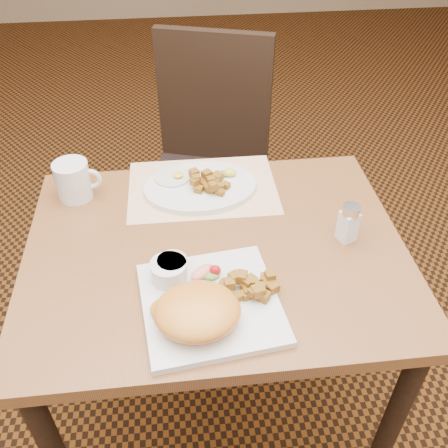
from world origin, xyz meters
TOP-DOWN VIEW (x-y plane):
  - ground at (0.00, 0.00)m, footprint 8.00×8.00m
  - table at (0.00, 0.00)m, footprint 0.90×0.70m
  - chair_far at (0.04, 0.72)m, footprint 0.53×0.54m
  - placemat at (-0.01, 0.24)m, footprint 0.40×0.28m
  - plate_square at (-0.03, -0.18)m, footprint 0.31×0.31m
  - plate_oval at (-0.02, 0.23)m, footprint 0.32×0.25m
  - hollandaise_mound at (-0.06, -0.23)m, footprint 0.18×0.15m
  - ramekin at (-0.11, -0.10)m, footprint 0.08×0.08m
  - garnish_sq at (-0.03, -0.11)m, footprint 0.08×0.06m
  - fried_egg at (-0.09, 0.27)m, footprint 0.10×0.10m
  - garnish_ov at (0.06, 0.26)m, footprint 0.05×0.04m
  - salt_shaker at (0.31, -0.01)m, footprint 0.05×0.05m
  - coffee_mug at (-0.35, 0.24)m, footprint 0.12×0.09m
  - home_fries_sq at (0.06, -0.16)m, footprint 0.13×0.08m
  - home_fries_ov at (0.00, 0.22)m, footprint 0.11×0.10m

SIDE VIEW (x-z plane):
  - ground at x=0.00m, z-range 0.00..0.00m
  - chair_far at x=0.04m, z-range 0.05..1.02m
  - table at x=0.00m, z-range 0.27..1.02m
  - placemat at x=-0.01m, z-range 0.75..0.75m
  - plate_square at x=-0.03m, z-range 0.75..0.77m
  - plate_oval at x=-0.02m, z-range 0.75..0.77m
  - fried_egg at x=-0.09m, z-range 0.76..0.78m
  - garnish_sq at x=-0.03m, z-range 0.76..0.79m
  - garnish_ov at x=0.06m, z-range 0.77..0.79m
  - home_fries_sq at x=0.06m, z-range 0.76..0.80m
  - home_fries_ov at x=0.00m, z-range 0.76..0.80m
  - ramekin at x=-0.11m, z-range 0.77..0.81m
  - hollandaise_mound at x=-0.06m, z-range 0.76..0.83m
  - coffee_mug at x=-0.35m, z-range 0.75..0.85m
  - salt_shaker at x=0.31m, z-range 0.75..0.85m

